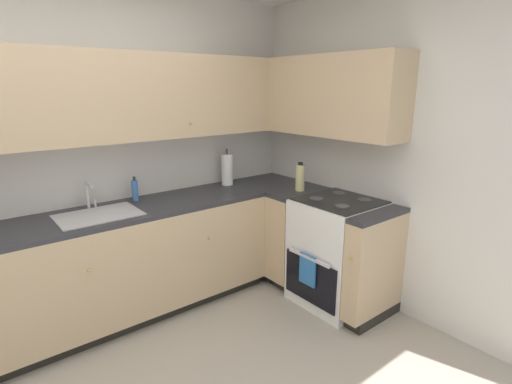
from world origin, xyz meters
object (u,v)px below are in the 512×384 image
Objects in this scene: soap_bottle at (135,190)px; paper_towel_roll at (227,169)px; oven_range at (337,251)px; oil_bottle at (300,177)px.

paper_towel_roll is (0.90, -0.02, 0.06)m from soap_bottle.
paper_towel_roll is at bearing 111.23° from oven_range.
oil_bottle is (1.29, -0.61, 0.03)m from soap_bottle.
oil_bottle is (-0.02, 0.45, 0.57)m from oven_range.
paper_towel_roll reaches higher than oil_bottle.
paper_towel_roll is 0.71m from oil_bottle.
paper_towel_roll reaches higher than oven_range.
soap_bottle is (-1.31, 1.07, 0.53)m from oven_range.
oven_range is 1.77m from soap_bottle.
soap_bottle is at bearing 178.73° from paper_towel_roll.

